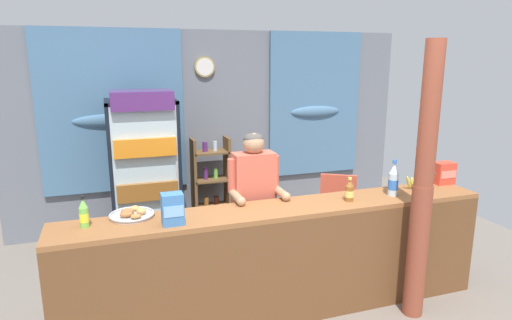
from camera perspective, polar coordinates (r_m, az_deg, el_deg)
name	(u,v)px	position (r m, az deg, el deg)	size (l,w,h in m)	color
ground_plane	(256,274)	(4.72, -0.05, -14.57)	(7.09, 7.09, 0.00)	slate
back_wall_curtained	(214,126)	(5.86, -5.46, 4.38)	(5.25, 0.22, 2.54)	slate
stall_counter	(287,255)	(3.76, 4.02, -12.11)	(3.70, 0.47, 0.97)	#935B33
timber_post	(423,191)	(3.88, 20.78, -3.78)	(0.19, 0.17, 2.34)	brown
drink_fridge	(144,163)	(5.21, -14.26, -0.33)	(0.78, 0.66, 1.84)	black
bottle_shelf_rack	(211,182)	(5.71, -5.86, -2.87)	(0.48, 0.28, 1.20)	brown
plastic_lawn_chair	(338,201)	(5.45, 10.57, -5.28)	(0.61, 0.61, 0.86)	#E5563D
shopkeeper	(254,195)	(4.04, -0.26, -4.58)	(0.49, 0.42, 1.54)	#28282D
soda_bottle_water	(393,180)	(4.16, 17.36, -2.54)	(0.09, 0.09, 0.33)	silver
soda_bottle_lime_soda	(84,214)	(3.48, -21.40, -6.52)	(0.07, 0.07, 0.24)	#75C64C
soda_bottle_iced_tea	(349,191)	(3.92, 12.00, -3.94)	(0.08, 0.08, 0.21)	brown
snack_box_biscuit	(173,209)	(3.35, -10.75, -6.26)	(0.16, 0.13, 0.24)	#3D75B7
snack_box_crackers	(444,173)	(4.73, 23.11, -1.55)	(0.20, 0.14, 0.21)	#E5422D
pastry_tray	(132,214)	(3.61, -15.74, -6.77)	(0.35, 0.35, 0.07)	#BCBCC1
banana_bunch	(417,182)	(4.47, 20.12, -2.70)	(0.27, 0.06, 0.16)	#CCC14C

